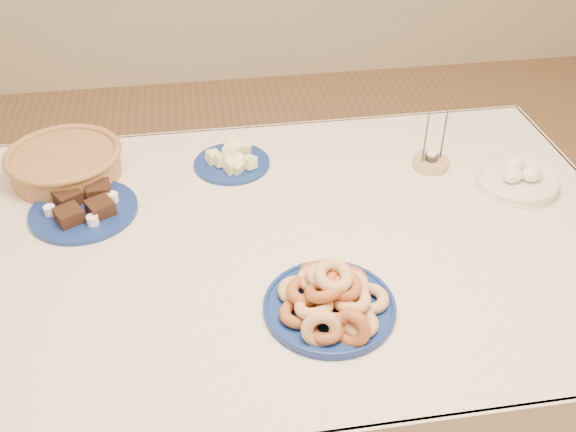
# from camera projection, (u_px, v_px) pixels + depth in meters

# --- Properties ---
(ground) EXTENTS (5.00, 5.00, 0.00)m
(ground) POSITION_uv_depth(u_px,v_px,m) (286.00, 423.00, 2.00)
(ground) COLOR brown
(ground) RESTS_ON ground
(dining_table) EXTENTS (1.71, 1.11, 0.75)m
(dining_table) POSITION_uv_depth(u_px,v_px,m) (285.00, 269.00, 1.62)
(dining_table) COLOR brown
(dining_table) RESTS_ON ground
(donut_platter) EXTENTS (0.34, 0.34, 0.13)m
(donut_platter) POSITION_uv_depth(u_px,v_px,m) (330.00, 300.00, 1.33)
(donut_platter) COLOR navy
(donut_platter) RESTS_ON dining_table
(melon_plate) EXTENTS (0.25, 0.25, 0.07)m
(melon_plate) POSITION_uv_depth(u_px,v_px,m) (232.00, 160.00, 1.79)
(melon_plate) COLOR navy
(melon_plate) RESTS_ON dining_table
(brownie_plate) EXTENTS (0.36, 0.36, 0.05)m
(brownie_plate) POSITION_uv_depth(u_px,v_px,m) (84.00, 208.00, 1.62)
(brownie_plate) COLOR navy
(brownie_plate) RESTS_ON dining_table
(wicker_basket) EXTENTS (0.41, 0.41, 0.08)m
(wicker_basket) POSITION_uv_depth(u_px,v_px,m) (65.00, 162.00, 1.74)
(wicker_basket) COLOR #8C5E38
(wicker_basket) RESTS_ON dining_table
(candle_holder) EXTENTS (0.12, 0.12, 0.17)m
(candle_holder) POSITION_uv_depth(u_px,v_px,m) (431.00, 162.00, 1.79)
(candle_holder) COLOR tan
(candle_holder) RESTS_ON dining_table
(egg_bowl) EXTENTS (0.25, 0.25, 0.07)m
(egg_bowl) POSITION_uv_depth(u_px,v_px,m) (517.00, 180.00, 1.71)
(egg_bowl) COLOR white
(egg_bowl) RESTS_ON dining_table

